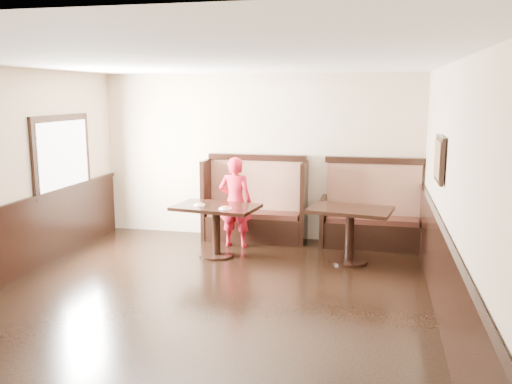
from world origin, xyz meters
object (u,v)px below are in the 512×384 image
(booth_main, at_px, (255,209))
(child, at_px, (235,202))
(booth_neighbor, at_px, (372,217))
(table_neighbor, at_px, (350,222))
(table_main, at_px, (216,217))

(booth_main, relative_size, child, 1.19)
(booth_neighbor, relative_size, table_neighbor, 1.28)
(booth_main, distance_m, booth_neighbor, 1.95)
(table_main, bearing_deg, table_neighbor, 12.36)
(booth_main, bearing_deg, child, -114.07)
(table_neighbor, height_order, child, child)
(table_main, xyz_separation_m, child, (0.15, 0.59, 0.13))
(table_main, bearing_deg, booth_neighbor, 33.47)
(booth_main, height_order, table_main, booth_main)
(booth_main, distance_m, table_neighbor, 1.89)
(table_neighbor, bearing_deg, child, 175.97)
(booth_main, height_order, child, child)
(booth_main, distance_m, table_main, 1.15)
(booth_neighbor, distance_m, table_main, 2.56)
(table_main, bearing_deg, booth_main, 79.67)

